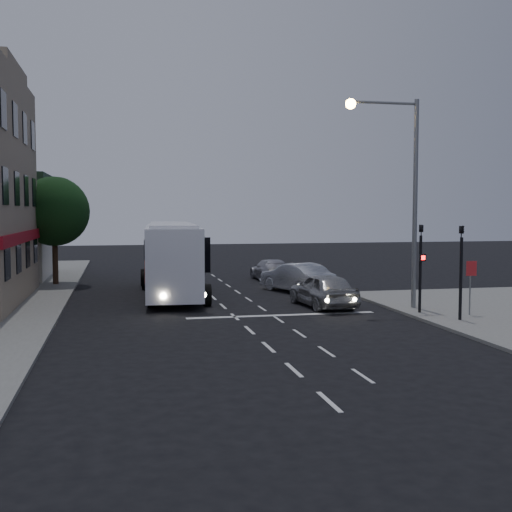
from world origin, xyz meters
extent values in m
plane|color=black|center=(0.00, 0.00, 0.00)|extent=(120.00, 120.00, 0.00)
cube|color=silver|center=(0.00, -10.00, 0.01)|extent=(0.12, 1.60, 0.01)
cube|color=silver|center=(0.00, -7.00, 0.01)|extent=(0.12, 1.60, 0.01)
cube|color=silver|center=(0.00, -4.00, 0.01)|extent=(0.12, 1.60, 0.01)
cube|color=silver|center=(0.00, -1.00, 0.01)|extent=(0.12, 1.60, 0.01)
cube|color=silver|center=(0.00, 2.00, 0.01)|extent=(0.12, 1.60, 0.01)
cube|color=silver|center=(0.00, 5.00, 0.01)|extent=(0.12, 1.60, 0.01)
cube|color=silver|center=(0.00, 8.00, 0.01)|extent=(0.12, 1.60, 0.01)
cube|color=silver|center=(0.00, 11.00, 0.01)|extent=(0.12, 1.60, 0.01)
cube|color=silver|center=(0.00, 14.00, 0.01)|extent=(0.12, 1.60, 0.01)
cube|color=silver|center=(0.00, 17.00, 0.01)|extent=(0.12, 1.60, 0.01)
cube|color=silver|center=(1.60, -8.00, 0.01)|extent=(0.10, 1.50, 0.01)
cube|color=silver|center=(1.60, -5.00, 0.01)|extent=(0.10, 1.50, 0.01)
cube|color=silver|center=(1.60, -2.00, 0.01)|extent=(0.10, 1.50, 0.01)
cube|color=silver|center=(1.60, 1.00, 0.01)|extent=(0.10, 1.50, 0.01)
cube|color=silver|center=(1.60, 4.00, 0.01)|extent=(0.10, 1.50, 0.01)
cube|color=silver|center=(1.60, 7.00, 0.01)|extent=(0.10, 1.50, 0.01)
cube|color=silver|center=(1.60, 10.00, 0.01)|extent=(0.10, 1.50, 0.01)
cube|color=silver|center=(1.60, 13.00, 0.01)|extent=(0.10, 1.50, 0.01)
cube|color=silver|center=(1.60, 16.00, 0.01)|extent=(0.10, 1.50, 0.01)
cube|color=silver|center=(1.60, 19.00, 0.01)|extent=(0.10, 1.50, 0.01)
cube|color=silver|center=(2.00, 2.00, 0.01)|extent=(8.00, 0.35, 0.01)
cube|color=white|center=(-1.94, 9.51, 1.96)|extent=(3.21, 12.18, 3.21)
cube|color=white|center=(-1.94, 9.51, 3.62)|extent=(2.78, 11.76, 0.18)
cube|color=black|center=(-1.94, 3.54, 2.46)|extent=(2.31, 0.25, 1.51)
cube|color=black|center=(-0.68, 10.01, 2.61)|extent=(0.62, 10.03, 0.90)
cube|color=black|center=(-3.21, 10.01, 2.61)|extent=(0.62, 10.03, 0.90)
cube|color=red|center=(-0.67, 10.52, 1.51)|extent=(0.35, 5.52, 1.41)
cube|color=red|center=(-3.22, 10.52, 1.51)|extent=(0.35, 5.52, 1.41)
cylinder|color=black|center=(-3.20, 5.29, 0.50)|extent=(0.41, 1.02, 1.00)
cylinder|color=black|center=(-0.69, 5.29, 0.50)|extent=(0.41, 1.02, 1.00)
cylinder|color=black|center=(-3.20, 12.02, 0.50)|extent=(0.41, 1.02, 1.00)
cylinder|color=black|center=(-0.69, 12.02, 0.50)|extent=(0.41, 1.02, 1.00)
cylinder|color=black|center=(-3.20, 13.73, 0.50)|extent=(0.41, 1.02, 1.00)
cylinder|color=black|center=(-0.69, 13.73, 0.50)|extent=(0.41, 1.02, 1.00)
cylinder|color=#FFF2CC|center=(-2.80, 3.47, 0.75)|extent=(0.26, 0.07, 0.26)
cylinder|color=#FFF2CC|center=(-1.09, 3.47, 0.75)|extent=(0.26, 0.07, 0.26)
imported|color=#9F9E9F|center=(4.38, 3.80, 0.78)|extent=(2.25, 4.75, 1.57)
imported|color=silver|center=(4.63, 9.16, 0.79)|extent=(3.19, 5.07, 1.58)
imported|color=#A6A5AD|center=(4.67, 15.14, 0.67)|extent=(1.92, 4.65, 1.34)
cylinder|color=black|center=(7.60, 0.80, 1.72)|extent=(0.12, 0.12, 3.20)
imported|color=black|center=(7.60, 0.80, 3.77)|extent=(0.15, 0.18, 0.90)
cube|color=black|center=(7.60, 0.62, 2.42)|extent=(0.25, 0.12, 0.30)
cube|color=#FF0C0C|center=(7.60, 0.55, 2.42)|extent=(0.16, 0.02, 0.18)
cylinder|color=black|center=(8.30, -1.20, 1.72)|extent=(0.12, 0.12, 3.20)
imported|color=black|center=(8.30, -1.20, 3.77)|extent=(0.18, 0.15, 0.90)
cylinder|color=slate|center=(9.30, -0.20, 1.12)|extent=(0.06, 0.06, 2.00)
cube|color=red|center=(9.30, -0.27, 2.02)|extent=(0.45, 0.03, 0.60)
cylinder|color=slate|center=(8.00, 2.20, 4.62)|extent=(0.20, 0.20, 9.00)
cylinder|color=slate|center=(6.50, 2.20, 8.92)|extent=(3.00, 0.12, 0.12)
sphere|color=#FFBF59|center=(5.00, 2.20, 8.82)|extent=(0.44, 0.44, 0.44)
cube|color=gray|center=(-9.50, 8.00, 10.37)|extent=(1.00, 12.00, 0.50)
cube|color=gray|center=(-9.50, 8.00, 10.87)|extent=(1.00, 6.00, 0.50)
cube|color=maroon|center=(-8.95, 8.00, 3.12)|extent=(0.15, 12.00, 0.50)
cube|color=black|center=(-8.98, 3.50, 2.32)|extent=(0.06, 1.30, 1.50)
cube|color=black|center=(-8.98, 6.50, 2.32)|extent=(0.06, 1.30, 1.50)
cube|color=black|center=(-8.98, 9.50, 2.32)|extent=(0.06, 1.30, 1.50)
cube|color=black|center=(-8.98, 12.50, 2.32)|extent=(0.06, 1.30, 1.50)
cube|color=black|center=(-8.98, 3.50, 5.32)|extent=(0.06, 1.30, 1.50)
cube|color=black|center=(-8.98, 6.50, 5.32)|extent=(0.06, 1.30, 1.50)
cube|color=black|center=(-8.98, 9.50, 5.32)|extent=(0.06, 1.30, 1.50)
cube|color=black|center=(-8.98, 12.50, 5.32)|extent=(0.06, 1.30, 1.50)
cube|color=black|center=(-8.98, 3.50, 8.32)|extent=(0.06, 1.30, 1.50)
cube|color=black|center=(-8.98, 6.50, 8.32)|extent=(0.06, 1.30, 1.50)
cube|color=black|center=(-8.98, 9.50, 8.32)|extent=(0.06, 1.30, 1.50)
cube|color=black|center=(-8.98, 12.50, 8.32)|extent=(0.06, 1.30, 1.50)
cylinder|color=black|center=(-8.20, 15.00, 1.52)|extent=(0.32, 0.32, 2.80)
sphere|color=#163716|center=(-8.20, 15.00, 4.32)|extent=(4.00, 4.00, 4.00)
sphere|color=black|center=(-8.00, 15.60, 5.02)|extent=(2.60, 2.60, 2.60)
sphere|color=#163716|center=(-8.50, 14.40, 4.72)|extent=(2.40, 2.40, 2.40)
camera|label=1|loc=(-4.64, -23.60, 4.32)|focal=45.00mm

